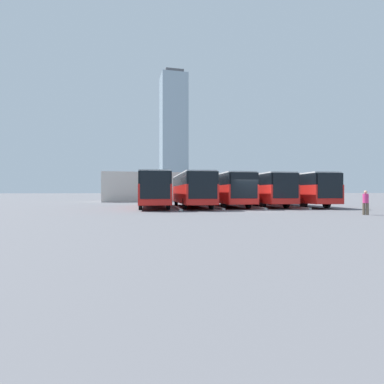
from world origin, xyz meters
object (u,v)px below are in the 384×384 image
bus_1 (259,189)px  bus_2 (225,189)px  bus_4 (153,189)px  bus_3 (192,189)px  pedestrian (366,202)px  bus_0 (295,189)px

bus_1 → bus_2: 3.65m
bus_4 → bus_2: bearing=-174.0°
bus_3 → bus_4: bearing=-1.0°
bus_2 → pedestrian: 13.58m
bus_0 → pedestrian: (2.20, 11.48, -0.96)m
bus_0 → bus_2: 7.37m
bus_1 → pedestrian: size_ratio=7.75×
bus_0 → bus_4: same height
bus_3 → pedestrian: bus_3 is taller
bus_2 → bus_4: same height
bus_0 → bus_3: size_ratio=1.00×
bus_1 → bus_0: bearing=171.8°
bus_0 → bus_1: (3.65, -0.84, 0.00)m
bus_1 → bus_4: same height
pedestrian → bus_1: bearing=137.6°
bus_0 → bus_3: same height
pedestrian → bus_0: bearing=120.0°
bus_2 → bus_3: bearing=13.0°
bus_1 → pedestrian: bearing=101.5°
bus_2 → bus_4: 7.29m
bus_4 → pedestrian: size_ratio=7.75×
bus_0 → bus_2: bearing=-3.5°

